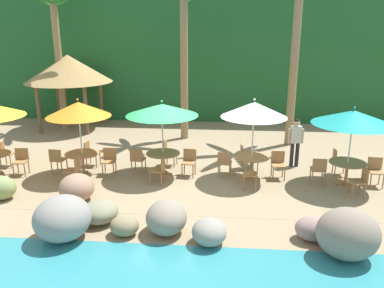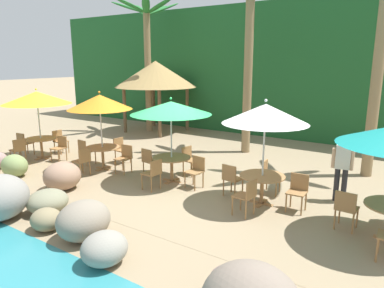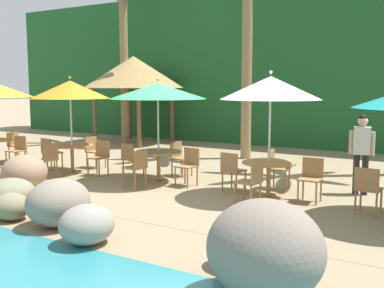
{
  "view_description": "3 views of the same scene",
  "coord_description": "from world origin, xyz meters",
  "px_view_note": "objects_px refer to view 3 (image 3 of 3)",
  "views": [
    {
      "loc": [
        1.63,
        -11.53,
        4.65
      ],
      "look_at": [
        0.63,
        0.24,
        1.07
      ],
      "focal_mm": 36.22,
      "sensor_mm": 36.0,
      "label": 1
    },
    {
      "loc": [
        5.76,
        -7.68,
        3.45
      ],
      "look_at": [
        0.43,
        0.23,
        1.23
      ],
      "focal_mm": 33.59,
      "sensor_mm": 36.0,
      "label": 2
    },
    {
      "loc": [
        6.07,
        -8.64,
        2.29
      ],
      "look_at": [
        0.78,
        0.02,
        1.01
      ],
      "focal_mm": 43.43,
      "sensor_mm": 36.0,
      "label": 3
    }
  ],
  "objects_px": {
    "dining_table_green": "(159,156)",
    "chair_green_seaward": "(189,164)",
    "chair_green_inland": "(179,156)",
    "chair_white_left": "(232,169)",
    "chair_green_left": "(131,158)",
    "palm_tree_second": "(248,19)",
    "dining_table_orange": "(72,150)",
    "chair_orange_left": "(50,151)",
    "chair_white_seaward": "(311,176)",
    "umbrella_orange": "(70,90)",
    "chair_orange_seaward": "(100,155)",
    "umbrella_white": "(271,88)",
    "chair_yellow_seaward": "(18,149)",
    "dining_table_white": "(269,168)",
    "palm_tree_nearest": "(124,33)",
    "chair_green_right": "(137,166)",
    "umbrella_green": "(158,91)",
    "chair_white_right": "(252,180)",
    "chair_teal_left": "(368,187)",
    "palapa_hut": "(134,73)",
    "chair_orange_right": "(48,158)",
    "waiter_in_white": "(362,148)",
    "chair_orange_inland": "(94,150)",
    "chair_white_inland": "(276,166)",
    "chair_yellow_inland": "(16,144)"
  },
  "relations": [
    {
      "from": "chair_green_seaward",
      "to": "chair_green_inland",
      "type": "bearing_deg",
      "value": 133.62
    },
    {
      "from": "chair_teal_left",
      "to": "palapa_hut",
      "type": "bearing_deg",
      "value": 148.54
    },
    {
      "from": "dining_table_orange",
      "to": "chair_green_inland",
      "type": "xyz_separation_m",
      "value": [
        2.64,
        1.11,
        -0.1
      ]
    },
    {
      "from": "chair_white_right",
      "to": "chair_teal_left",
      "type": "xyz_separation_m",
      "value": [
        2.0,
        0.5,
        0.0
      ]
    },
    {
      "from": "dining_table_white",
      "to": "chair_white_right",
      "type": "bearing_deg",
      "value": -89.57
    },
    {
      "from": "chair_orange_left",
      "to": "chair_green_inland",
      "type": "height_order",
      "value": "same"
    },
    {
      "from": "chair_orange_seaward",
      "to": "umbrella_white",
      "type": "xyz_separation_m",
      "value": [
        4.61,
        -0.0,
        1.73
      ]
    },
    {
      "from": "chair_yellow_seaward",
      "to": "chair_white_left",
      "type": "height_order",
      "value": "same"
    },
    {
      "from": "waiter_in_white",
      "to": "chair_orange_seaward",
      "type": "bearing_deg",
      "value": -168.57
    },
    {
      "from": "dining_table_orange",
      "to": "chair_white_left",
      "type": "xyz_separation_m",
      "value": [
        4.6,
        0.16,
        -0.1
      ]
    },
    {
      "from": "chair_orange_left",
      "to": "chair_orange_inland",
      "type": "bearing_deg",
      "value": 46.43
    },
    {
      "from": "chair_orange_right",
      "to": "chair_white_right",
      "type": "bearing_deg",
      "value": 1.5
    },
    {
      "from": "chair_orange_seaward",
      "to": "chair_green_left",
      "type": "height_order",
      "value": "same"
    },
    {
      "from": "dining_table_orange",
      "to": "chair_orange_left",
      "type": "distance_m",
      "value": 0.86
    },
    {
      "from": "chair_green_left",
      "to": "palm_tree_second",
      "type": "xyz_separation_m",
      "value": [
        1.11,
        4.37,
        3.81
      ]
    },
    {
      "from": "palm_tree_second",
      "to": "waiter_in_white",
      "type": "bearing_deg",
      "value": -38.04
    },
    {
      "from": "chair_green_left",
      "to": "waiter_in_white",
      "type": "height_order",
      "value": "waiter_in_white"
    },
    {
      "from": "chair_green_inland",
      "to": "palapa_hut",
      "type": "height_order",
      "value": "palapa_hut"
    },
    {
      "from": "chair_green_left",
      "to": "chair_green_right",
      "type": "xyz_separation_m",
      "value": [
        0.88,
        -0.86,
        0.0
      ]
    },
    {
      "from": "umbrella_white",
      "to": "umbrella_green",
      "type": "bearing_deg",
      "value": 177.68
    },
    {
      "from": "chair_teal_left",
      "to": "palm_tree_nearest",
      "type": "distance_m",
      "value": 12.67
    },
    {
      "from": "chair_yellow_seaward",
      "to": "dining_table_white",
      "type": "distance_m",
      "value": 7.48
    },
    {
      "from": "palm_tree_second",
      "to": "palapa_hut",
      "type": "relative_size",
      "value": 1.6
    },
    {
      "from": "umbrella_white",
      "to": "chair_white_left",
      "type": "distance_m",
      "value": 1.93
    },
    {
      "from": "chair_white_left",
      "to": "waiter_in_white",
      "type": "distance_m",
      "value": 2.75
    },
    {
      "from": "dining_table_orange",
      "to": "palm_tree_nearest",
      "type": "distance_m",
      "value": 7.53
    },
    {
      "from": "chair_yellow_seaward",
      "to": "chair_green_right",
      "type": "bearing_deg",
      "value": -5.78
    },
    {
      "from": "dining_table_white",
      "to": "chair_white_right",
      "type": "xyz_separation_m",
      "value": [
        0.01,
        -0.85,
        -0.1
      ]
    },
    {
      "from": "chair_orange_left",
      "to": "palm_tree_nearest",
      "type": "height_order",
      "value": "palm_tree_nearest"
    },
    {
      "from": "chair_orange_right",
      "to": "chair_green_left",
      "type": "distance_m",
      "value": 2.02
    },
    {
      "from": "dining_table_green",
      "to": "umbrella_white",
      "type": "bearing_deg",
      "value": -2.32
    },
    {
      "from": "palapa_hut",
      "to": "chair_teal_left",
      "type": "bearing_deg",
      "value": -31.46
    },
    {
      "from": "dining_table_white",
      "to": "umbrella_white",
      "type": "bearing_deg",
      "value": 90.0
    },
    {
      "from": "chair_white_left",
      "to": "chair_teal_left",
      "type": "bearing_deg",
      "value": -7.51
    },
    {
      "from": "chair_green_inland",
      "to": "chair_white_left",
      "type": "distance_m",
      "value": 2.18
    },
    {
      "from": "chair_orange_left",
      "to": "chair_white_inland",
      "type": "height_order",
      "value": "same"
    },
    {
      "from": "chair_yellow_inland",
      "to": "palapa_hut",
      "type": "height_order",
      "value": "palapa_hut"
    },
    {
      "from": "dining_table_green",
      "to": "chair_green_seaward",
      "type": "height_order",
      "value": "chair_green_seaward"
    },
    {
      "from": "umbrella_green",
      "to": "chair_green_right",
      "type": "distance_m",
      "value": 1.86
    },
    {
      "from": "chair_white_right",
      "to": "dining_table_green",
      "type": "bearing_deg",
      "value": 161.25
    },
    {
      "from": "chair_orange_seaward",
      "to": "chair_white_seaward",
      "type": "height_order",
      "value": "same"
    },
    {
      "from": "palm_tree_nearest",
      "to": "chair_green_inland",
      "type": "bearing_deg",
      "value": -39.86
    },
    {
      "from": "dining_table_orange",
      "to": "chair_white_seaward",
      "type": "height_order",
      "value": "chair_white_seaward"
    },
    {
      "from": "chair_orange_inland",
      "to": "umbrella_orange",
      "type": "bearing_deg",
      "value": -87.22
    },
    {
      "from": "chair_orange_right",
      "to": "chair_orange_seaward",
      "type": "bearing_deg",
      "value": 52.05
    },
    {
      "from": "chair_orange_seaward",
      "to": "palapa_hut",
      "type": "xyz_separation_m",
      "value": [
        -3.51,
        5.83,
        2.29
      ]
    },
    {
      "from": "chair_green_inland",
      "to": "chair_white_inland",
      "type": "distance_m",
      "value": 2.65
    },
    {
      "from": "chair_orange_left",
      "to": "chair_green_left",
      "type": "xyz_separation_m",
      "value": [
        2.6,
        0.27,
        0.0
      ]
    },
    {
      "from": "chair_green_right",
      "to": "palm_tree_second",
      "type": "bearing_deg",
      "value": 87.53
    },
    {
      "from": "chair_white_seaward",
      "to": "umbrella_orange",
      "type": "bearing_deg",
      "value": -177.62
    }
  ]
}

